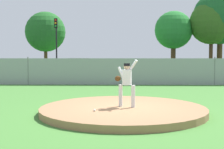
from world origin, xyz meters
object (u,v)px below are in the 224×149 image
at_px(parked_car_charcoal, 7,70).
at_px(traffic_light_near, 56,37).
at_px(parked_car_white, 78,69).
at_px(parked_car_teal, 196,70).
at_px(pitcher_youth, 126,80).
at_px(traffic_cone_orange, 159,76).
at_px(baseball, 94,110).

bearing_deg(parked_car_charcoal, traffic_light_near, 47.44).
height_order(parked_car_white, parked_car_teal, parked_car_white).
relative_size(pitcher_youth, parked_car_white, 0.36).
bearing_deg(traffic_cone_orange, parked_car_charcoal, 178.68).
bearing_deg(parked_car_charcoal, parked_car_white, -1.11).
height_order(parked_car_white, traffic_cone_orange, parked_car_white).
distance_m(pitcher_youth, baseball, 1.57).
distance_m(baseball, parked_car_teal, 16.53).
xyz_separation_m(parked_car_charcoal, parked_car_teal, (15.44, -0.71, 0.01)).
bearing_deg(baseball, traffic_light_near, 104.84).
relative_size(pitcher_youth, traffic_cone_orange, 2.88).
bearing_deg(parked_car_white, parked_car_teal, -3.58).
xyz_separation_m(parked_car_teal, traffic_light_near, (-12.04, 4.41, 2.88)).
xyz_separation_m(parked_car_charcoal, traffic_cone_orange, (12.57, -0.29, -0.51)).
bearing_deg(traffic_cone_orange, traffic_light_near, 156.46).
relative_size(parked_car_white, traffic_light_near, 0.82).
distance_m(parked_car_teal, traffic_light_near, 13.14).
bearing_deg(parked_car_white, pitcher_youth, -76.37).
xyz_separation_m(parked_car_charcoal, traffic_light_near, (3.40, 3.71, 2.90)).
distance_m(baseball, traffic_light_near, 20.39).
height_order(baseball, parked_car_charcoal, parked_car_charcoal).
height_order(baseball, parked_car_white, parked_car_white).
distance_m(parked_car_white, parked_car_teal, 9.49).
bearing_deg(traffic_cone_orange, pitcher_youth, -101.68).
bearing_deg(parked_car_white, traffic_cone_orange, -1.51).
distance_m(parked_car_white, parked_car_charcoal, 5.97).
distance_m(parked_car_charcoal, parked_car_teal, 15.46).
distance_m(baseball, parked_car_charcoal, 17.91).
xyz_separation_m(parked_car_white, traffic_cone_orange, (6.60, -0.17, -0.56)).
relative_size(traffic_cone_orange, traffic_light_near, 0.10).
distance_m(traffic_cone_orange, traffic_light_near, 10.57).
relative_size(parked_car_teal, traffic_cone_orange, 7.35).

